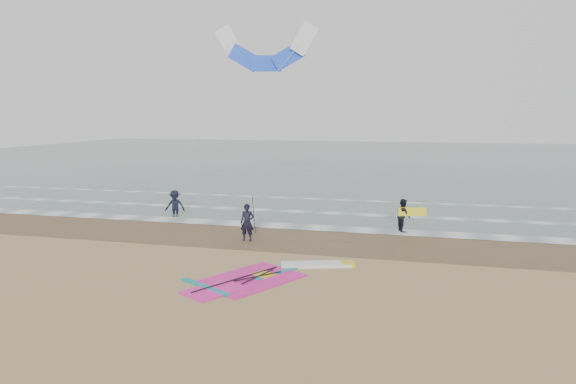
% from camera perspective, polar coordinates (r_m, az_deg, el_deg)
% --- Properties ---
extents(ground, '(120.00, 120.00, 0.00)m').
position_cam_1_polar(ground, '(16.86, -1.62, -10.01)').
color(ground, tan).
rests_on(ground, ground).
extents(sea_water, '(120.00, 80.00, 0.02)m').
position_cam_1_polar(sea_water, '(63.75, 10.08, 3.66)').
color(sea_water, '#47605E').
rests_on(sea_water, ground).
extents(wet_sand_band, '(120.00, 5.00, 0.01)m').
position_cam_1_polar(wet_sand_band, '(22.46, 2.51, -5.24)').
color(wet_sand_band, brown).
rests_on(wet_sand_band, ground).
extents(foam_waterline, '(120.00, 9.15, 0.02)m').
position_cam_1_polar(foam_waterline, '(26.72, 4.42, -2.96)').
color(foam_waterline, white).
rests_on(foam_waterline, ground).
extents(windsurf_rig, '(5.41, 5.13, 0.13)m').
position_cam_1_polar(windsurf_rig, '(17.47, -1.99, -9.21)').
color(windsurf_rig, white).
rests_on(windsurf_rig, ground).
extents(person_standing, '(0.63, 0.44, 1.62)m').
position_cam_1_polar(person_standing, '(22.02, -4.56, -3.40)').
color(person_standing, black).
rests_on(person_standing, ground).
extents(person_walking, '(0.81, 0.91, 1.54)m').
position_cam_1_polar(person_walking, '(24.27, 12.67, -2.55)').
color(person_walking, black).
rests_on(person_walking, ground).
extents(person_wading, '(1.18, 0.81, 1.69)m').
position_cam_1_polar(person_wading, '(28.33, -12.48, -0.80)').
color(person_wading, black).
rests_on(person_wading, ground).
extents(held_pole, '(0.17, 0.86, 1.82)m').
position_cam_1_polar(held_pole, '(21.85, -3.82, -2.47)').
color(held_pole, black).
rests_on(held_pole, ground).
extents(carried_kiteboard, '(1.30, 0.51, 0.39)m').
position_cam_1_polar(carried_kiteboard, '(24.13, 13.63, -2.15)').
color(carried_kiteboard, yellow).
rests_on(carried_kiteboard, ground).
extents(surf_kite, '(7.13, 3.96, 9.38)m').
position_cam_1_polar(surf_kite, '(30.05, -2.50, 15.27)').
color(surf_kite, white).
rests_on(surf_kite, ground).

